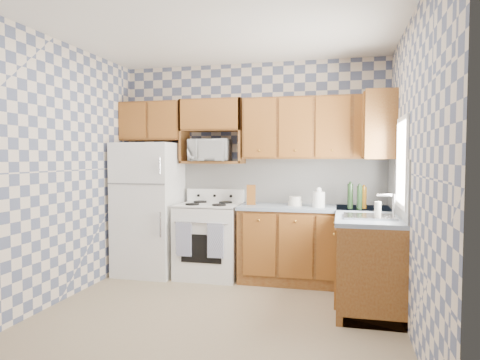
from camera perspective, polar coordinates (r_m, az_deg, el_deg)
name	(u,v)px	position (r m, az deg, el deg)	size (l,w,h in m)	color
floor	(217,316)	(4.24, -3.15, -17.65)	(3.40, 3.40, 0.00)	#8A7458
back_wall	(251,169)	(5.52, 1.53, 1.49)	(3.40, 0.02, 2.70)	slate
right_wall	(411,175)	(3.85, 21.85, 0.62)	(0.02, 3.20, 2.70)	slate
backsplash_back	(282,181)	(5.45, 5.63, -0.12)	(2.60, 0.01, 0.56)	white
backsplash_right	(397,187)	(4.65, 20.24, -0.83)	(0.01, 1.60, 0.56)	white
refrigerator	(149,209)	(5.64, -12.04, -3.74)	(0.75, 0.70, 1.68)	white
stove_body	(209,241)	(5.43, -4.10, -8.11)	(0.76, 0.65, 0.90)	white
cooktop	(209,205)	(5.36, -4.12, -3.33)	(0.76, 0.65, 0.03)	silver
backguard	(216,195)	(5.61, -3.28, -2.07)	(0.76, 0.08, 0.17)	white
dish_towel_left	(184,239)	(5.16, -7.53, -7.83)	(0.19, 0.03, 0.40)	navy
dish_towel_right	(215,241)	(5.04, -3.29, -8.08)	(0.19, 0.03, 0.40)	navy
base_cabinets_back	(314,246)	(5.22, 9.83, -8.71)	(1.75, 0.60, 0.88)	#602B10
base_cabinets_right	(367,259)	(4.73, 16.53, -10.02)	(0.60, 1.60, 0.88)	#602B10
countertop_back	(314,208)	(5.14, 9.87, -3.69)	(1.77, 0.63, 0.04)	slate
countertop_right	(367,215)	(4.65, 16.55, -4.48)	(0.63, 1.60, 0.04)	slate
upper_cabinets_back	(316,128)	(5.26, 10.06, 6.82)	(1.75, 0.33, 0.74)	#602B10
upper_cabinets_fridge	(153,122)	(5.79, -11.51, 7.64)	(0.82, 0.33, 0.50)	#602B10
upper_cabinets_right	(379,126)	(5.08, 18.01, 6.86)	(0.33, 0.70, 0.74)	#602B10
microwave_shelf	(213,162)	(5.48, -3.64, 2.36)	(0.80, 0.33, 0.03)	#602B10
microwave	(210,150)	(5.45, -4.02, 3.98)	(0.50, 0.34, 0.28)	white
sink	(369,217)	(4.30, 16.88, -4.75)	(0.48, 0.40, 0.03)	#B7B7BC
window	(402,162)	(4.29, 20.79, 2.20)	(0.02, 0.66, 0.86)	silver
bottle_0	(350,196)	(4.97, 14.47, -2.11)	(0.06, 0.06, 0.28)	black
bottle_1	(360,198)	(4.91, 15.65, -2.29)	(0.06, 0.06, 0.26)	black
bottle_2	(364,198)	(5.02, 16.17, -2.30)	(0.06, 0.06, 0.24)	#55340A
knife_block	(251,195)	(5.24, 1.49, -1.98)	(0.11, 0.11, 0.24)	brown
electric_kettle	(319,200)	(5.04, 10.45, -2.57)	(0.14, 0.14, 0.18)	white
food_containers	(295,201)	(5.16, 7.36, -2.80)	(0.17, 0.17, 0.11)	beige
soap_bottle	(378,211)	(4.16, 17.89, -3.92)	(0.06, 0.06, 0.17)	beige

